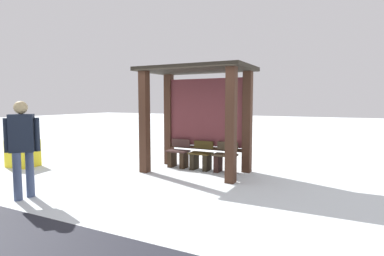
{
  "coord_description": "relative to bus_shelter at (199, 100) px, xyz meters",
  "views": [
    {
      "loc": [
        3.41,
        -6.86,
        1.76
      ],
      "look_at": [
        0.05,
        -0.3,
        1.12
      ],
      "focal_mm": 29.35,
      "sensor_mm": 36.0,
      "label": 1
    }
  ],
  "objects": [
    {
      "name": "bench_right_inside",
      "position": [
        0.66,
        0.14,
        -1.48
      ],
      "size": [
        0.56,
        0.37,
        0.74
      ],
      "color": "#433726",
      "rests_on": "ground"
    },
    {
      "name": "person_walking",
      "position": [
        -1.81,
        -3.46,
        -0.74
      ],
      "size": [
        0.48,
        0.47,
        1.76
      ],
      "color": "#1A2332",
      "rests_on": "ground"
    },
    {
      "name": "bench_center_inside",
      "position": [
        0.0,
        0.14,
        -1.49
      ],
      "size": [
        0.56,
        0.39,
        0.72
      ],
      "color": "#433615",
      "rests_on": "ground"
    },
    {
      "name": "bus_shelter",
      "position": [
        0.0,
        0.0,
        0.0
      ],
      "size": [
        2.69,
        1.6,
        2.57
      ],
      "color": "#3F261A",
      "rests_on": "ground"
    },
    {
      "name": "grit_bin",
      "position": [
        -4.42,
        -1.68,
        -1.41
      ],
      "size": [
        0.76,
        0.64,
        0.72
      ],
      "primitive_type": "cube",
      "rotation": [
        0.0,
        0.0,
        0.13
      ],
      "color": "yellow",
      "rests_on": "ground"
    },
    {
      "name": "bench_left_inside",
      "position": [
        -0.66,
        0.14,
        -1.48
      ],
      "size": [
        0.56,
        0.36,
        0.74
      ],
      "color": "#452E2B",
      "rests_on": "ground"
    },
    {
      "name": "ground_plane",
      "position": [
        0.0,
        -0.15,
        -1.77
      ],
      "size": [
        60.0,
        60.0,
        0.0
      ],
      "primitive_type": "plane",
      "color": "white"
    }
  ]
}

